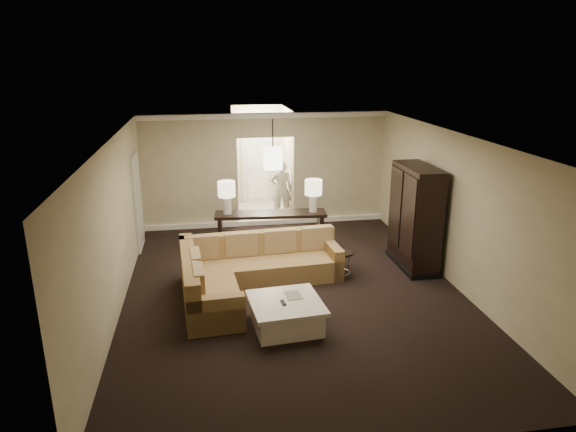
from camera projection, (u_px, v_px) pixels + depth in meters
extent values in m
plane|color=black|center=(294.00, 292.00, 9.33)|extent=(8.00, 8.00, 0.00)
cube|color=beige|center=(266.00, 170.00, 12.67)|extent=(6.00, 0.04, 2.80)
cube|color=beige|center=(363.00, 339.00, 5.14)|extent=(6.00, 0.04, 2.80)
cube|color=beige|center=(115.00, 228.00, 8.44)|extent=(0.04, 8.00, 2.80)
cube|color=beige|center=(455.00, 211.00, 9.37)|extent=(0.04, 8.00, 2.80)
cube|color=white|center=(294.00, 138.00, 8.48)|extent=(6.00, 8.00, 0.02)
cube|color=white|center=(265.00, 116.00, 12.22)|extent=(6.00, 0.10, 0.12)
cube|color=white|center=(267.00, 222.00, 13.02)|extent=(6.00, 0.10, 0.12)
cube|color=silver|center=(138.00, 202.00, 11.18)|extent=(0.05, 0.90, 2.10)
cube|color=beige|center=(262.00, 212.00, 14.03)|extent=(1.40, 2.00, 0.01)
cube|color=beige|center=(235.00, 163.00, 13.50)|extent=(0.04, 2.00, 2.80)
cube|color=beige|center=(287.00, 161.00, 13.72)|extent=(0.04, 2.00, 2.80)
cube|color=beige|center=(257.00, 155.00, 14.55)|extent=(1.40, 0.04, 2.80)
cube|color=silver|center=(258.00, 167.00, 14.63)|extent=(0.90, 0.05, 2.10)
cube|color=brown|center=(262.00, 270.00, 9.75)|extent=(3.05, 1.11, 0.42)
cube|color=brown|center=(213.00, 303.00, 8.45)|extent=(0.99, 1.46, 0.42)
cube|color=brown|center=(259.00, 243.00, 9.92)|extent=(3.00, 0.45, 0.46)
cube|color=brown|center=(189.00, 269.00, 8.71)|extent=(0.41, 2.40, 0.46)
cube|color=brown|center=(332.00, 259.00, 10.03)|extent=(0.26, 0.91, 0.62)
cube|color=brown|center=(216.00, 315.00, 7.87)|extent=(0.91, 0.26, 0.62)
cube|color=#8E664C|center=(202.00, 247.00, 9.63)|extent=(0.63, 0.20, 0.46)
cube|color=#8E664C|center=(241.00, 244.00, 9.79)|extent=(0.63, 0.20, 0.46)
cube|color=#8E664C|center=(279.00, 241.00, 9.96)|extent=(0.63, 0.20, 0.46)
cube|color=#8E664C|center=(316.00, 238.00, 10.12)|extent=(0.63, 0.20, 0.46)
cube|color=#8E664C|center=(196.00, 265.00, 8.82)|extent=(0.20, 0.61, 0.46)
cube|color=#8E664C|center=(199.00, 281.00, 8.18)|extent=(0.20, 0.61, 0.46)
cube|color=white|center=(286.00, 316.00, 8.09)|extent=(1.08, 1.08, 0.38)
cube|color=white|center=(286.00, 303.00, 8.02)|extent=(1.20, 1.20, 0.07)
cube|color=black|center=(283.00, 303.00, 7.94)|extent=(0.07, 0.18, 0.02)
cube|color=#BFB2A7|center=(293.00, 295.00, 8.20)|extent=(0.27, 0.35, 0.01)
cube|color=black|center=(271.00, 214.00, 10.92)|extent=(2.40, 0.73, 0.06)
cube|color=black|center=(221.00, 235.00, 10.97)|extent=(0.13, 0.49, 0.86)
cube|color=black|center=(320.00, 233.00, 11.14)|extent=(0.13, 0.49, 0.86)
cube|color=black|center=(271.00, 247.00, 11.14)|extent=(2.29, 0.67, 0.04)
cube|color=black|center=(415.00, 217.00, 10.19)|extent=(0.57, 1.38, 2.07)
cube|color=black|center=(408.00, 216.00, 9.78)|extent=(0.03, 0.61, 1.57)
cube|color=black|center=(395.00, 206.00, 10.43)|extent=(0.03, 0.61, 1.57)
cube|color=black|center=(412.00, 263.00, 10.49)|extent=(0.61, 1.44, 0.10)
cylinder|color=black|center=(342.00, 253.00, 9.82)|extent=(0.41, 0.41, 0.04)
torus|color=silver|center=(342.00, 272.00, 9.94)|extent=(0.34, 0.34, 0.02)
cylinder|color=silver|center=(349.00, 264.00, 9.96)|extent=(0.02, 0.02, 0.49)
cylinder|color=silver|center=(335.00, 263.00, 9.98)|extent=(0.02, 0.02, 0.49)
cylinder|color=silver|center=(342.00, 268.00, 9.74)|extent=(0.02, 0.02, 0.49)
cylinder|color=silver|center=(227.00, 205.00, 10.78)|extent=(0.17, 0.17, 0.38)
cylinder|color=#FCE6BD|center=(227.00, 189.00, 10.68)|extent=(0.37, 0.37, 0.32)
cylinder|color=silver|center=(313.00, 203.00, 10.92)|extent=(0.17, 0.17, 0.38)
cylinder|color=#FCE6BD|center=(313.00, 187.00, 10.82)|extent=(0.37, 0.37, 0.32)
cylinder|color=black|center=(273.00, 133.00, 11.11)|extent=(0.02, 0.02, 0.60)
cube|color=#FFF2C6|center=(273.00, 158.00, 11.28)|extent=(0.38, 0.38, 0.48)
imported|color=beige|center=(281.00, 186.00, 13.30)|extent=(0.66, 0.47, 1.72)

